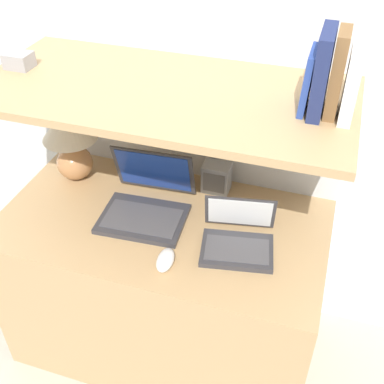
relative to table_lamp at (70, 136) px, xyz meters
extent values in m
cube|color=silver|center=(0.46, 0.24, 0.25)|extent=(6.00, 0.05, 2.40)
cube|color=tan|center=(0.46, -0.17, -0.58)|extent=(1.27, 0.68, 0.74)
cube|color=silver|center=(0.46, 0.19, -0.33)|extent=(1.27, 0.04, 1.24)
cube|color=tan|center=(0.46, -0.09, 0.31)|extent=(1.27, 0.61, 0.03)
ellipsoid|color=#B27A4C|center=(0.00, 0.00, -0.13)|extent=(0.15, 0.15, 0.15)
cylinder|color=tan|center=(0.00, 0.00, -0.03)|extent=(0.02, 0.02, 0.05)
cone|color=beige|center=(0.00, 0.00, 0.06)|extent=(0.23, 0.23, 0.14)
cube|color=#333338|center=(0.39, -0.18, -0.20)|extent=(0.34, 0.26, 0.02)
cube|color=#47474C|center=(0.39, -0.19, -0.18)|extent=(0.30, 0.19, 0.00)
cube|color=#333338|center=(0.38, -0.02, -0.08)|extent=(0.33, 0.10, 0.22)
cube|color=navy|center=(0.38, -0.03, -0.07)|extent=(0.30, 0.08, 0.20)
cube|color=#333338|center=(0.78, -0.24, -0.20)|extent=(0.29, 0.23, 0.02)
cube|color=#47474C|center=(0.78, -0.25, -0.18)|extent=(0.25, 0.17, 0.00)
cube|color=#333338|center=(0.75, -0.13, -0.11)|extent=(0.26, 0.09, 0.15)
cube|color=white|center=(0.76, -0.13, -0.11)|extent=(0.24, 0.08, 0.13)
ellipsoid|color=white|center=(0.55, -0.37, -0.18)|extent=(0.07, 0.12, 0.04)
cube|color=gray|center=(0.60, 0.10, -0.14)|extent=(0.11, 0.08, 0.13)
cube|color=#59595B|center=(0.60, 0.05, -0.14)|extent=(0.09, 0.00, 0.09)
cube|color=silver|center=(1.05, -0.09, 0.43)|extent=(0.04, 0.17, 0.21)
cube|color=brown|center=(1.00, -0.09, 0.45)|extent=(0.04, 0.13, 0.25)
cube|color=navy|center=(0.96, -0.09, 0.45)|extent=(0.04, 0.18, 0.25)
cube|color=#284293|center=(0.92, -0.09, 0.42)|extent=(0.03, 0.14, 0.19)
cube|color=#99999E|center=(-0.09, -0.09, 0.35)|extent=(0.09, 0.08, 0.06)
camera|label=1|loc=(1.00, -1.47, 1.03)|focal=45.00mm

